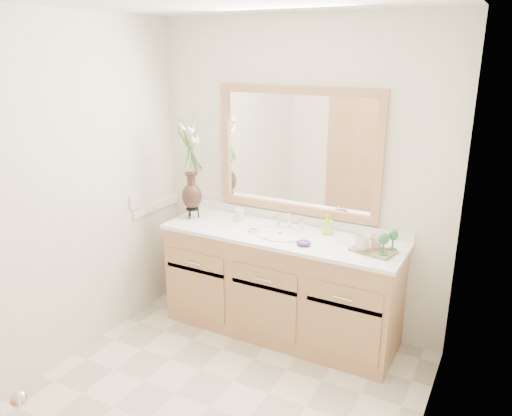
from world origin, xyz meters
The scene contains 19 objects.
floor centered at (0.00, 0.00, 0.00)m, with size 2.60×2.60×0.00m, color silver.
wall_back centered at (0.00, 1.30, 1.20)m, with size 2.40×0.02×2.40m, color silver.
wall_left centered at (-1.20, 0.00, 1.20)m, with size 0.02×2.60×2.40m, color silver.
wall_right centered at (1.20, 0.00, 1.20)m, with size 0.02×2.60×2.40m, color silver.
vanity centered at (0.00, 1.01, 0.40)m, with size 1.80×0.55×0.80m.
counter centered at (0.00, 1.01, 0.82)m, with size 1.84×0.57×0.03m, color white.
sink centered at (0.00, 1.00, 0.78)m, with size 0.38×0.34×0.23m.
mirror centered at (0.00, 1.28, 1.41)m, with size 1.32×0.04×0.97m.
switch_plate centered at (-1.19, 0.76, 0.98)m, with size 0.02×0.12×0.12m, color white.
flower_vase centered at (-0.80, 1.00, 1.36)m, with size 0.19×0.19×0.78m.
tumbler centered at (-0.42, 1.12, 0.88)m, with size 0.07×0.07×0.10m, color beige.
soap_dish centered at (-0.21, 0.96, 0.84)m, with size 0.09×0.09×0.03m.
soap_bottle centered at (0.30, 1.17, 0.90)m, with size 0.06×0.06×0.14m, color #B4EE38.
purple_dish centered at (0.24, 0.87, 0.85)m, with size 0.11×0.09×0.04m, color #54297B.
tray centered at (0.71, 0.99, 0.84)m, with size 0.29×0.19×0.01m, color brown.
mug_left centered at (0.63, 0.96, 0.90)m, with size 0.11×0.10×0.11m, color beige.
mug_right centered at (0.71, 1.04, 0.89)m, with size 0.10×0.09×0.10m, color beige.
goblet_front centered at (0.78, 0.95, 0.95)m, with size 0.07×0.07×0.15m.
goblet_back centered at (0.82, 1.06, 0.94)m, with size 0.07×0.07×0.15m.
Camera 1 is at (1.49, -2.16, 2.15)m, focal length 35.00 mm.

